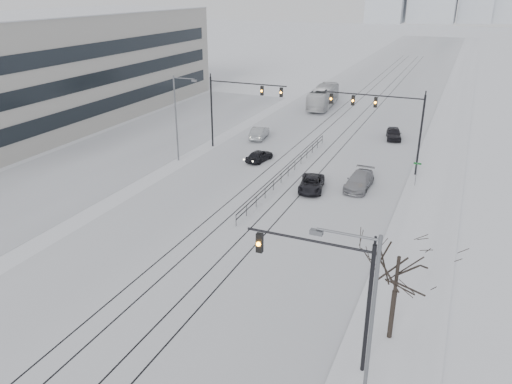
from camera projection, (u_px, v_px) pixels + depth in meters
The scene contains 21 objects.
ground at pixel (74, 382), 23.57m from camera, with size 500.00×500.00×0.00m, color silver.
road at pixel (356, 111), 74.56m from camera, with size 22.00×260.00×0.02m, color silver.
sidewalk_east at pixel (452, 120), 69.64m from camera, with size 5.00×260.00×0.16m, color silver.
curb at pixel (433, 118), 70.53m from camera, with size 0.10×260.00×0.12m, color gray.
parking_strip at pixel (147, 140), 60.57m from camera, with size 14.00×60.00×0.03m, color silver.
tram_rails at pixel (317, 148), 57.56m from camera, with size 5.30×180.00×0.01m.
office_building at pixel (26, 72), 64.41m from camera, with size 20.20×62.20×14.11m.
traffic_mast_near at pixel (335, 285), 23.01m from camera, with size 6.10×0.37×7.00m.
traffic_mast_ne at pixel (386, 115), 48.16m from camera, with size 9.60×0.37×8.00m.
traffic_mast_nw at pixel (235, 101), 55.13m from camera, with size 9.10×0.37×8.00m.
street_light_east at pixel (364, 320), 19.52m from camera, with size 2.73×0.25×9.00m.
street_light_west at pixel (178, 113), 51.51m from camera, with size 2.73×0.25×9.00m.
bare_tree at pixel (398, 266), 24.72m from camera, with size 4.40×4.40×6.10m.
median_fence at pixel (288, 171), 48.87m from camera, with size 0.06×24.00×1.00m.
street_sign at pixel (417, 171), 45.87m from camera, with size 0.70×0.06×2.40m.
sedan_sb_inner at pixel (259, 156), 53.02m from camera, with size 1.49×3.71×1.27m, color black.
sedan_sb_outer at pixel (259, 133), 60.96m from camera, with size 1.55×4.45×1.47m, color gray.
sedan_nb_front at pixel (311, 184), 45.51m from camera, with size 2.08×4.51×1.25m, color black.
sedan_nb_right at pixel (359, 181), 45.88m from camera, with size 2.04×5.02×1.46m, color gray.
sedan_nb_far at pixel (394, 134), 60.71m from camera, with size 1.68×4.18×1.42m, color black.
box_truck at pixel (323, 97), 76.48m from camera, with size 2.65×11.33×3.16m, color silver.
Camera 1 is at (15.14, -13.49, 17.31)m, focal length 35.00 mm.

